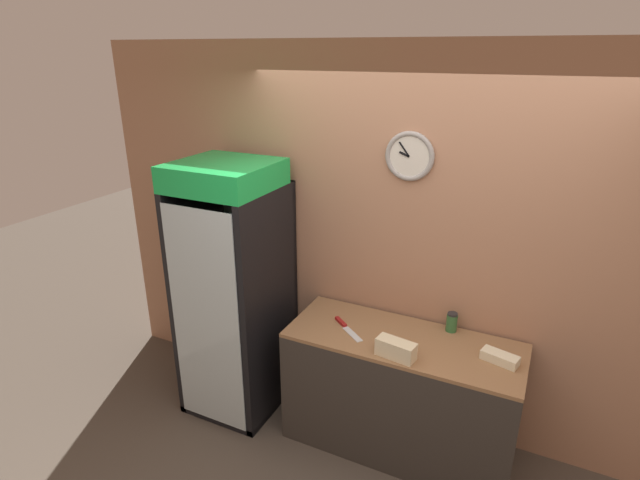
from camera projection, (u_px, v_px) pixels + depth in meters
The scene contains 8 objects.
wall_back at pixel (423, 251), 3.38m from camera, with size 5.20×0.09×2.70m.
prep_counter at pixel (400, 393), 3.41m from camera, with size 1.53×0.60×0.86m.
beverage_cooler at pixel (238, 277), 3.70m from camera, with size 0.66×0.72×1.93m.
sandwich_stack_bottom at pixel (396, 353), 3.06m from camera, with size 0.25×0.14×0.06m.
sandwich_stack_middle at pixel (396, 345), 3.04m from camera, with size 0.26×0.14×0.06m.
sandwich_flat_left at pixel (500, 358), 3.01m from camera, with size 0.23×0.14×0.06m.
chefs_knife at pixel (344, 326), 3.40m from camera, with size 0.28×0.23×0.02m.
condiment_jar at pixel (452, 322), 3.33m from camera, with size 0.07×0.07×0.13m.
Camera 1 is at (0.73, -1.92, 2.64)m, focal length 28.00 mm.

